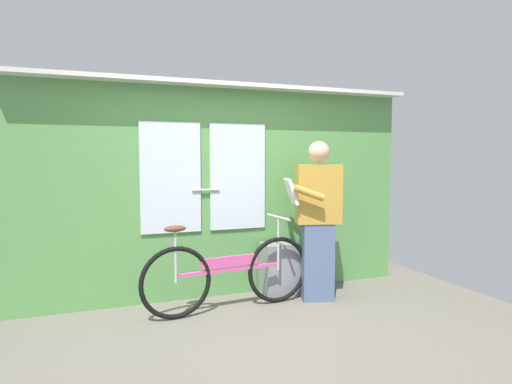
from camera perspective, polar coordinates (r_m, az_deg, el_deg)
ground_plane at (r=3.71m, az=1.45°, el=-18.92°), size 5.19×4.07×0.04m
train_door_wall at (r=4.57m, az=-4.44°, el=0.72°), size 4.19×0.28×2.20m
bicycle_near_door at (r=4.21m, az=-3.56°, el=-10.57°), size 1.71×0.44×0.88m
passenger_reading_newspaper at (r=4.45m, az=7.99°, el=-3.27°), size 0.61×0.54×1.62m
trash_bin_by_wall at (r=4.70m, az=3.14°, el=-9.97°), size 0.38×0.28×0.55m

